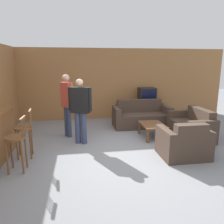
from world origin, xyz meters
TOP-DOWN VIEW (x-y plane):
  - ground_plane at (0.00, 0.00)m, footprint 24.00×24.00m
  - wall_back at (0.00, 3.63)m, footprint 9.40×0.08m
  - bar_chair_near at (-2.16, -0.35)m, footprint 0.40×0.40m
  - bar_chair_mid at (-2.16, 0.31)m, footprint 0.42×0.42m
  - couch_far at (1.07, 2.33)m, footprint 1.85×0.87m
  - armchair_near at (1.31, -0.23)m, footprint 1.01×0.83m
  - loveseat_right at (2.16, 1.00)m, footprint 0.80×1.42m
  - coffee_table at (1.06, 1.15)m, footprint 0.62×0.87m
  - tv_unit at (1.55, 3.25)m, footprint 1.18×0.52m
  - tv at (1.55, 3.24)m, footprint 0.60×0.50m
  - person_by_window at (-1.29, 1.61)m, footprint 0.36×0.41m
  - person_by_counter at (-0.93, 1.00)m, footprint 0.58×0.35m

SIDE VIEW (x-z plane):
  - ground_plane at x=0.00m, z-range 0.00..0.00m
  - loveseat_right at x=2.16m, z-range -0.11..0.72m
  - couch_far at x=1.07m, z-range -0.12..0.74m
  - armchair_near at x=1.31m, z-range -0.11..0.73m
  - tv_unit at x=1.55m, z-range 0.00..0.63m
  - coffee_table at x=1.06m, z-range 0.14..0.53m
  - bar_chair_near at x=-2.16m, z-range 0.05..1.13m
  - bar_chair_mid at x=-2.16m, z-range 0.05..1.13m
  - tv at x=1.55m, z-range 0.63..1.18m
  - person_by_counter at x=-0.93m, z-range 0.10..1.78m
  - person_by_window at x=-1.29m, z-range 0.14..1.90m
  - wall_back at x=0.00m, z-range 0.00..2.60m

